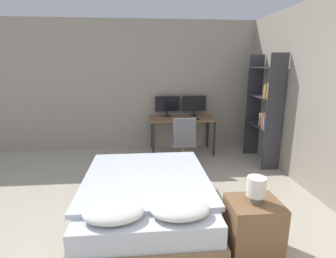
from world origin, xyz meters
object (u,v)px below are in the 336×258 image
at_px(keyboard, 184,120).
at_px(computer_mouse, 198,119).
at_px(monitor_right, 194,104).
at_px(office_chair, 183,147).
at_px(bookshelf, 266,106).
at_px(bed, 147,199).
at_px(bedside_lamp, 256,187).
at_px(nightstand, 253,227).
at_px(desk, 182,122).
at_px(monitor_left, 168,105).

xyz_separation_m(keyboard, computer_mouse, (0.28, 0.00, 0.01)).
bearing_deg(monitor_right, office_chair, -110.76).
relative_size(office_chair, bookshelf, 0.46).
height_order(bed, computer_mouse, computer_mouse).
bearing_deg(bookshelf, bedside_lamp, -116.49).
relative_size(nightstand, computer_mouse, 7.67).
relative_size(desk, office_chair, 1.47).
height_order(keyboard, computer_mouse, computer_mouse).
distance_m(bed, desk, 2.56).
distance_m(bed, bedside_lamp, 1.30).
bearing_deg(office_chair, desk, 83.17).
relative_size(bedside_lamp, office_chair, 0.27).
height_order(desk, office_chair, office_chair).
relative_size(bed, bookshelf, 0.97).
distance_m(bedside_lamp, computer_mouse, 2.87).
height_order(desk, computer_mouse, computer_mouse).
height_order(monitor_left, computer_mouse, monitor_left).
height_order(monitor_left, bookshelf, bookshelf).
bearing_deg(bedside_lamp, computer_mouse, 89.27).
bearing_deg(bedside_lamp, monitor_left, 99.07).
bearing_deg(bedside_lamp, bed, 146.32).
bearing_deg(desk, keyboard, -90.00).
relative_size(nightstand, desk, 0.40).
distance_m(desk, computer_mouse, 0.37).
height_order(computer_mouse, bookshelf, bookshelf).
height_order(bed, desk, desk).
distance_m(monitor_right, bookshelf, 1.50).
bearing_deg(bookshelf, monitor_left, 149.70).
distance_m(nightstand, computer_mouse, 2.91).
bearing_deg(monitor_right, desk, -141.71).
bearing_deg(office_chair, monitor_left, 100.96).
height_order(desk, keyboard, keyboard).
bearing_deg(desk, office_chair, -96.83).
bearing_deg(computer_mouse, bookshelf, -25.77).
bearing_deg(bookshelf, monitor_right, 138.65).
bearing_deg(keyboard, monitor_right, 57.46).
xyz_separation_m(keyboard, office_chair, (-0.09, -0.55, -0.39)).
height_order(nightstand, bedside_lamp, bedside_lamp).
height_order(bed, nightstand, bed).
relative_size(nightstand, bookshelf, 0.27).
xyz_separation_m(bed, monitor_left, (0.49, 2.63, 0.73)).
xyz_separation_m(nightstand, bookshelf, (1.16, 2.33, 0.81)).
xyz_separation_m(bed, bookshelf, (2.18, 1.65, 0.83)).
relative_size(monitor_left, monitor_right, 1.00).
xyz_separation_m(bedside_lamp, bookshelf, (1.16, 2.33, 0.39)).
height_order(bedside_lamp, bookshelf, bookshelf).
relative_size(bed, desk, 1.45).
bearing_deg(monitor_left, nightstand, -80.93).
xyz_separation_m(bed, keyboard, (0.77, 2.19, 0.49)).
bearing_deg(monitor_right, monitor_left, 180.00).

